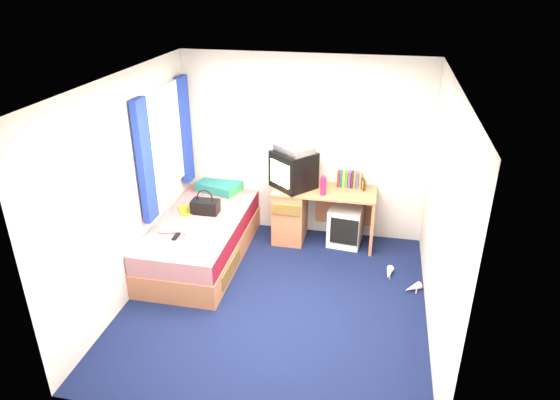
% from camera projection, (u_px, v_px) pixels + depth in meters
% --- Properties ---
extents(ground, '(3.40, 3.40, 0.00)m').
position_uv_depth(ground, '(276.00, 301.00, 5.47)').
color(ground, '#0C1438').
rests_on(ground, ground).
extents(room_shell, '(3.40, 3.40, 3.40)m').
position_uv_depth(room_shell, '(276.00, 179.00, 4.86)').
color(room_shell, white).
rests_on(room_shell, ground).
extents(bed, '(1.01, 2.00, 0.54)m').
position_uv_depth(bed, '(201.00, 239.00, 6.18)').
color(bed, '#C97E53').
rests_on(bed, ground).
extents(pillow, '(0.65, 0.51, 0.12)m').
position_uv_depth(pillow, '(219.00, 186.00, 6.83)').
color(pillow, '#165394').
rests_on(pillow, bed).
extents(desk, '(1.30, 0.55, 0.75)m').
position_uv_depth(desk, '(303.00, 212.00, 6.56)').
color(desk, '#C97E53').
rests_on(desk, ground).
extents(storage_cube, '(0.46, 0.46, 0.52)m').
position_uv_depth(storage_cube, '(345.00, 225.00, 6.53)').
color(storage_cube, white).
rests_on(storage_cube, ground).
extents(crt_tv, '(0.65, 0.65, 0.48)m').
position_uv_depth(crt_tv, '(293.00, 170.00, 6.34)').
color(crt_tv, black).
rests_on(crt_tv, desk).
extents(vcr, '(0.55, 0.54, 0.09)m').
position_uv_depth(vcr, '(294.00, 149.00, 6.23)').
color(vcr, '#B3B2B5').
rests_on(vcr, crt_tv).
extents(book_row, '(0.31, 0.13, 0.20)m').
position_uv_depth(book_row, '(349.00, 179.00, 6.42)').
color(book_row, maroon).
rests_on(book_row, desk).
extents(picture_frame, '(0.05, 0.12, 0.14)m').
position_uv_depth(picture_frame, '(363.00, 185.00, 6.34)').
color(picture_frame, black).
rests_on(picture_frame, desk).
extents(pink_water_bottle, '(0.08, 0.08, 0.23)m').
position_uv_depth(pink_water_bottle, '(323.00, 186.00, 6.18)').
color(pink_water_bottle, '#D21D4B').
rests_on(pink_water_bottle, desk).
extents(aerosol_can, '(0.07, 0.07, 0.20)m').
position_uv_depth(aerosol_can, '(314.00, 179.00, 6.42)').
color(aerosol_can, white).
rests_on(aerosol_can, desk).
extents(handbag, '(0.34, 0.19, 0.31)m').
position_uv_depth(handbag, '(205.00, 206.00, 6.20)').
color(handbag, black).
rests_on(handbag, bed).
extents(towel, '(0.35, 0.31, 0.10)m').
position_uv_depth(towel, '(202.00, 232.00, 5.69)').
color(towel, white).
rests_on(towel, bed).
extents(magazine, '(0.33, 0.35, 0.01)m').
position_uv_depth(magazine, '(188.00, 210.00, 6.28)').
color(magazine, '#EAF41B').
rests_on(magazine, bed).
extents(water_bottle, '(0.21, 0.11, 0.07)m').
position_uv_depth(water_bottle, '(169.00, 230.00, 5.75)').
color(water_bottle, silver).
rests_on(water_bottle, bed).
extents(colour_swatch_fan, '(0.22, 0.17, 0.01)m').
position_uv_depth(colour_swatch_fan, '(199.00, 237.00, 5.65)').
color(colour_swatch_fan, gold).
rests_on(colour_swatch_fan, bed).
extents(remote_control, '(0.05, 0.16, 0.02)m').
position_uv_depth(remote_control, '(176.00, 236.00, 5.67)').
color(remote_control, black).
rests_on(remote_control, bed).
extents(window_assembly, '(0.11, 1.42, 1.40)m').
position_uv_depth(window_assembly, '(165.00, 143.00, 5.96)').
color(window_assembly, silver).
rests_on(window_assembly, room_shell).
extents(white_heels, '(0.43, 0.47, 0.09)m').
position_uv_depth(white_heels, '(400.00, 280.00, 5.77)').
color(white_heels, silver).
rests_on(white_heels, ground).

